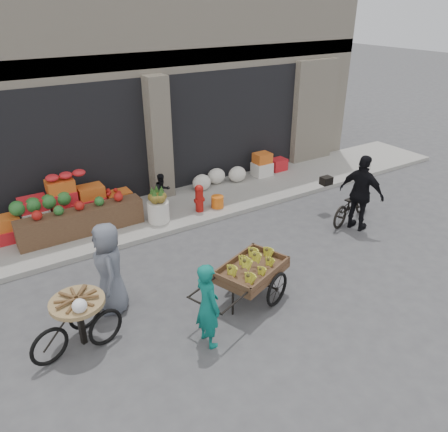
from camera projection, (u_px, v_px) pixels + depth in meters
ground at (276, 290)px, 8.26m from camera, size 80.00×80.00×0.00m
sidewalk at (178, 208)px, 11.33m from camera, size 18.00×2.20×0.12m
building at (111, 58)px, 12.81m from camera, size 14.00×6.45×7.00m
fruit_display at (75, 205)px, 10.07m from camera, size 3.10×1.12×1.24m
pineapple_bin at (158, 211)px, 10.45m from camera, size 0.52×0.52×0.50m
fire_hydrant at (199, 197)px, 10.88m from camera, size 0.22×0.22×0.71m
orange_bucket at (217, 202)px, 11.19m from camera, size 0.32×0.32×0.30m
right_bay_goods at (247, 170)px, 12.88m from camera, size 3.35×0.60×0.70m
seated_person at (162, 191)px, 11.00m from camera, size 0.51×0.43×0.93m
banana_cart at (250, 269)px, 7.70m from camera, size 2.32×1.53×0.91m
vendor_woman at (208, 305)px, 6.69m from camera, size 0.36×0.54×1.46m
tricycle_cart at (79, 315)px, 6.74m from camera, size 1.46×1.05×0.95m
vendor_grey at (109, 268)px, 7.42m from camera, size 0.69×0.91×1.67m
bicycle at (352, 203)px, 10.67m from camera, size 1.81×1.05×0.90m
cyclist at (361, 193)px, 10.06m from camera, size 0.72×1.15×1.82m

